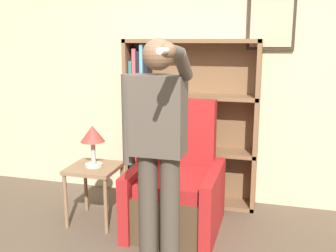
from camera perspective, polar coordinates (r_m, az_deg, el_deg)
The scene contains 6 objects.
wall_back at distance 4.22m, azimuth 5.60°, elevation 7.83°, with size 8.00×0.11×2.80m.
bookcase at distance 4.21m, azimuth 1.34°, elevation 0.25°, with size 1.40×0.28×1.75m.
armchair at distance 3.72m, azimuth 1.36°, elevation -9.29°, with size 0.80×0.87×1.18m.
person_standing at distance 2.87m, azimuth -1.47°, elevation -2.51°, with size 0.53×0.78×1.75m.
side_table at distance 3.84m, azimuth -10.66°, elevation -7.05°, with size 0.46×0.46×0.56m.
table_lamp at distance 3.73m, azimuth -10.89°, elevation -1.57°, with size 0.23×0.23×0.39m.
Camera 1 is at (0.72, -2.12, 1.73)m, focal length 42.00 mm.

